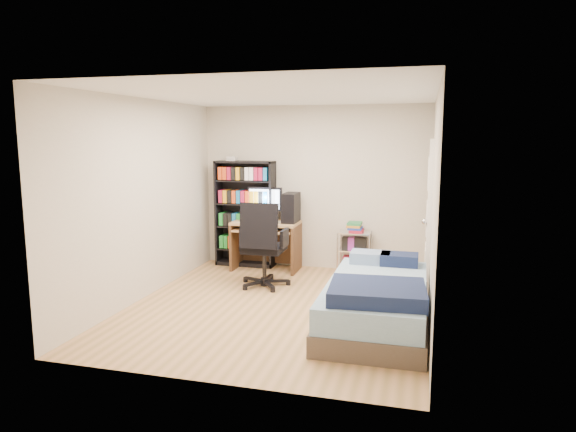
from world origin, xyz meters
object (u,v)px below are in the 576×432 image
(media_shelf, at_px, (245,212))
(office_chair, at_px, (263,260))
(computer_desk, at_px, (273,226))
(bed, at_px, (377,301))

(media_shelf, distance_m, office_chair, 1.33)
(computer_desk, bearing_deg, bed, -48.52)
(media_shelf, relative_size, bed, 0.80)
(bed, bearing_deg, media_shelf, 136.68)
(computer_desk, relative_size, bed, 0.59)
(media_shelf, bearing_deg, office_chair, -59.36)
(office_chair, distance_m, bed, 1.94)
(media_shelf, relative_size, computer_desk, 1.37)
(media_shelf, xyz_separation_m, office_chair, (0.64, -1.07, -0.48))
(computer_desk, distance_m, office_chair, 0.99)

